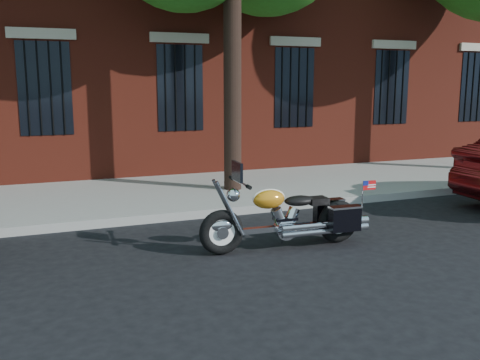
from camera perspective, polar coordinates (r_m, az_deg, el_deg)
name	(u,v)px	position (r m, az deg, el deg)	size (l,w,h in m)	color
ground	(268,234)	(8.37, 3.06, -5.78)	(120.00, 120.00, 0.00)	black
curb	(237,210)	(9.59, -0.36, -3.24)	(40.00, 0.16, 0.15)	gray
sidewalk	(205,191)	(11.32, -3.79, -1.16)	(40.00, 3.60, 0.15)	gray
motorcycle	(291,218)	(7.61, 5.41, -4.10)	(2.51, 0.77, 1.27)	black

